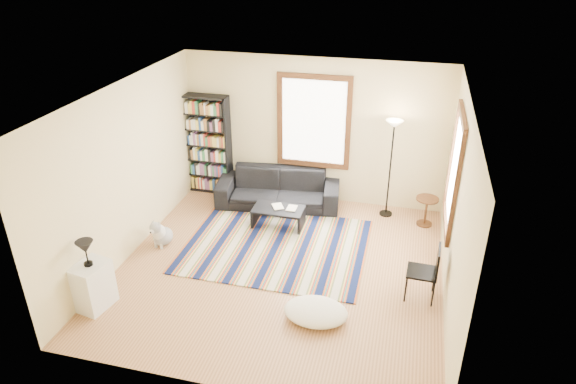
% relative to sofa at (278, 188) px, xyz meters
% --- Properties ---
extents(floor, '(5.00, 5.00, 0.10)m').
position_rel_sofa_xyz_m(floor, '(0.58, -2.05, -0.39)').
color(floor, '#B27E51').
rests_on(floor, ground).
extents(ceiling, '(5.00, 5.00, 0.10)m').
position_rel_sofa_xyz_m(ceiling, '(0.58, -2.05, 2.51)').
color(ceiling, white).
rests_on(ceiling, floor).
extents(wall_back, '(5.00, 0.10, 2.80)m').
position_rel_sofa_xyz_m(wall_back, '(0.58, 0.50, 1.06)').
color(wall_back, beige).
rests_on(wall_back, floor).
extents(wall_front, '(5.00, 0.10, 2.80)m').
position_rel_sofa_xyz_m(wall_front, '(0.58, -4.60, 1.06)').
color(wall_front, beige).
rests_on(wall_front, floor).
extents(wall_left, '(0.10, 5.00, 2.80)m').
position_rel_sofa_xyz_m(wall_left, '(-1.97, -2.05, 1.06)').
color(wall_left, beige).
rests_on(wall_left, floor).
extents(wall_right, '(0.10, 5.00, 2.80)m').
position_rel_sofa_xyz_m(wall_right, '(3.13, -2.05, 1.06)').
color(wall_right, beige).
rests_on(wall_right, floor).
extents(window_back, '(1.20, 0.06, 1.60)m').
position_rel_sofa_xyz_m(window_back, '(0.58, 0.42, 1.26)').
color(window_back, white).
rests_on(window_back, wall_back).
extents(window_right, '(0.06, 1.20, 1.60)m').
position_rel_sofa_xyz_m(window_right, '(3.05, -1.25, 1.26)').
color(window_right, white).
rests_on(window_right, wall_right).
extents(rug, '(3.02, 2.42, 0.02)m').
position_rel_sofa_xyz_m(rug, '(0.36, -1.47, -0.33)').
color(rug, '#0C153C').
rests_on(rug, floor).
extents(sofa, '(1.20, 2.43, 0.68)m').
position_rel_sofa_xyz_m(sofa, '(0.00, 0.00, 0.00)').
color(sofa, black).
rests_on(sofa, floor).
extents(bookshelf, '(0.90, 0.30, 2.00)m').
position_rel_sofa_xyz_m(bookshelf, '(-1.51, 0.27, 0.66)').
color(bookshelf, black).
rests_on(bookshelf, floor).
extents(coffee_table, '(0.99, 0.69, 0.36)m').
position_rel_sofa_xyz_m(coffee_table, '(0.22, -0.81, -0.16)').
color(coffee_table, black).
rests_on(coffee_table, floor).
extents(book_a, '(0.29, 0.27, 0.02)m').
position_rel_sofa_xyz_m(book_a, '(0.12, -0.81, 0.03)').
color(book_a, beige).
rests_on(book_a, coffee_table).
extents(book_b, '(0.17, 0.24, 0.02)m').
position_rel_sofa_xyz_m(book_b, '(0.37, -0.76, 0.03)').
color(book_b, beige).
rests_on(book_b, coffee_table).
extents(floor_cushion, '(1.00, 0.83, 0.22)m').
position_rel_sofa_xyz_m(floor_cushion, '(1.36, -3.09, -0.23)').
color(floor_cushion, silver).
rests_on(floor_cushion, floor).
extents(floor_lamp, '(0.38, 0.38, 1.86)m').
position_rel_sofa_xyz_m(floor_lamp, '(2.07, 0.10, 0.59)').
color(floor_lamp, black).
rests_on(floor_lamp, floor).
extents(side_table, '(0.50, 0.50, 0.54)m').
position_rel_sofa_xyz_m(side_table, '(2.78, -0.11, -0.07)').
color(side_table, '#4F2B13').
rests_on(side_table, floor).
extents(folding_chair, '(0.44, 0.42, 0.86)m').
position_rel_sofa_xyz_m(folding_chair, '(2.73, -2.25, 0.09)').
color(folding_chair, black).
rests_on(folding_chair, floor).
extents(white_cabinet, '(0.47, 0.56, 0.70)m').
position_rel_sofa_xyz_m(white_cabinet, '(-1.72, -3.59, 0.01)').
color(white_cabinet, silver).
rests_on(white_cabinet, floor).
extents(table_lamp, '(0.26, 0.26, 0.38)m').
position_rel_sofa_xyz_m(table_lamp, '(-1.72, -3.59, 0.55)').
color(table_lamp, black).
rests_on(table_lamp, white_cabinet).
extents(dog, '(0.43, 0.55, 0.50)m').
position_rel_sofa_xyz_m(dog, '(-1.53, -1.86, -0.09)').
color(dog, '#B1B1B1').
rests_on(dog, floor).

